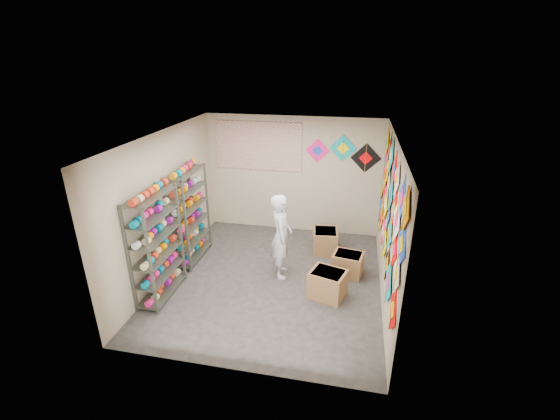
% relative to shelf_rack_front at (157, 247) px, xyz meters
% --- Properties ---
extents(ground, '(4.50, 4.50, 0.00)m').
position_rel_shelf_rack_front_xyz_m(ground, '(1.78, 0.85, -0.95)').
color(ground, '#2B2825').
extents(room_walls, '(4.50, 4.50, 4.50)m').
position_rel_shelf_rack_front_xyz_m(room_walls, '(1.78, 0.85, 0.69)').
color(room_walls, tan).
rests_on(room_walls, ground).
extents(shelf_rack_front, '(0.40, 1.10, 1.90)m').
position_rel_shelf_rack_front_xyz_m(shelf_rack_front, '(0.00, 0.00, 0.00)').
color(shelf_rack_front, '#4C5147').
rests_on(shelf_rack_front, ground).
extents(shelf_rack_back, '(0.40, 1.10, 1.90)m').
position_rel_shelf_rack_front_xyz_m(shelf_rack_back, '(0.00, 1.30, 0.00)').
color(shelf_rack_back, '#4C5147').
rests_on(shelf_rack_back, ground).
extents(string_spools, '(0.12, 2.36, 0.12)m').
position_rel_shelf_rack_front_xyz_m(string_spools, '(-0.00, 0.65, 0.10)').
color(string_spools, '#F21F7D').
rests_on(string_spools, ground).
extents(kite_wall_display, '(0.05, 4.32, 2.11)m').
position_rel_shelf_rack_front_xyz_m(kite_wall_display, '(3.76, 0.93, 0.67)').
color(kite_wall_display, '#E40002').
rests_on(kite_wall_display, room_walls).
extents(back_wall_kites, '(1.65, 0.02, 0.82)m').
position_rel_shelf_rack_front_xyz_m(back_wall_kites, '(2.93, 3.09, 0.99)').
color(back_wall_kites, '#FF157A').
rests_on(back_wall_kites, room_walls).
extents(poster, '(2.00, 0.01, 1.10)m').
position_rel_shelf_rack_front_xyz_m(poster, '(0.98, 3.08, 1.05)').
color(poster, '#8550AF').
rests_on(poster, room_walls).
extents(shopkeeper, '(0.75, 0.63, 1.64)m').
position_rel_shelf_rack_front_xyz_m(shopkeeper, '(1.92, 1.05, -0.13)').
color(shopkeeper, silver).
rests_on(shopkeeper, ground).
extents(carton_a, '(0.70, 0.64, 0.49)m').
position_rel_shelf_rack_front_xyz_m(carton_a, '(2.85, 0.53, -0.71)').
color(carton_a, olive).
rests_on(carton_a, ground).
extents(carton_b, '(0.62, 0.53, 0.45)m').
position_rel_shelf_rack_front_xyz_m(carton_b, '(3.17, 1.30, -0.73)').
color(carton_b, olive).
rests_on(carton_b, ground).
extents(carton_c, '(0.57, 0.62, 0.49)m').
position_rel_shelf_rack_front_xyz_m(carton_c, '(2.66, 2.12, -0.70)').
color(carton_c, olive).
rests_on(carton_c, ground).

